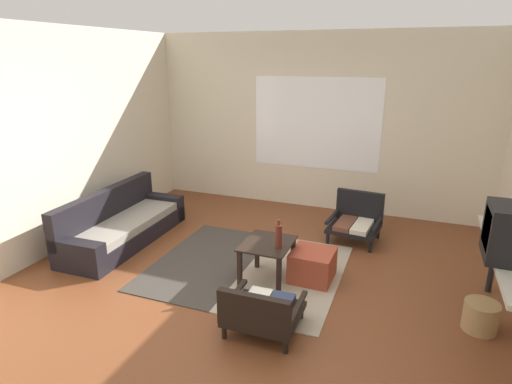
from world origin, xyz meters
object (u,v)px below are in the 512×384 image
at_px(couch, 122,226).
at_px(clay_vase, 510,221).
at_px(armchair_striped_foreground, 261,311).
at_px(armchair_by_window, 356,219).
at_px(wicker_basket, 481,316).
at_px(ottoman_orange, 312,265).
at_px(glass_bottle, 279,236).
at_px(coffee_table, 267,251).

height_order(couch, clay_vase, clay_vase).
bearing_deg(couch, armchair_striped_foreground, -26.20).
xyz_separation_m(armchair_by_window, wicker_basket, (1.34, -1.61, -0.14)).
height_order(armchair_by_window, wicker_basket, armchair_by_window).
height_order(ottoman_orange, glass_bottle, glass_bottle).
bearing_deg(armchair_by_window, coffee_table, -115.80).
xyz_separation_m(armchair_striped_foreground, ottoman_orange, (0.19, 1.08, -0.05)).
bearing_deg(glass_bottle, armchair_by_window, 69.77).
bearing_deg(armchair_striped_foreground, coffee_table, 106.30).
bearing_deg(armchair_striped_foreground, couch, 153.80).
height_order(coffee_table, clay_vase, clay_vase).
height_order(armchair_striped_foreground, glass_bottle, glass_bottle).
relative_size(couch, armchair_striped_foreground, 3.03).
bearing_deg(armchair_by_window, clay_vase, -39.21).
xyz_separation_m(coffee_table, glass_bottle, (0.15, -0.07, 0.23)).
height_order(couch, glass_bottle, glass_bottle).
distance_m(armchair_striped_foreground, clay_vase, 2.37).
height_order(clay_vase, wicker_basket, clay_vase).
xyz_separation_m(glass_bottle, wicker_basket, (1.91, -0.05, -0.46)).
bearing_deg(wicker_basket, clay_vase, 67.00).
distance_m(clay_vase, glass_bottle, 2.13).
bearing_deg(armchair_striped_foreground, wicker_basket, 22.34).
relative_size(ottoman_orange, wicker_basket, 1.50).
relative_size(couch, glass_bottle, 6.39).
relative_size(coffee_table, glass_bottle, 1.92).
bearing_deg(clay_vase, armchair_by_window, 140.79).
bearing_deg(glass_bottle, clay_vase, 9.18).
height_order(couch, armchair_striped_foreground, couch).
xyz_separation_m(couch, ottoman_orange, (2.59, -0.10, -0.05)).
distance_m(armchair_striped_foreground, ottoman_orange, 1.10).
bearing_deg(glass_bottle, ottoman_orange, 44.09).
xyz_separation_m(armchair_striped_foreground, clay_vase, (1.97, 1.13, 0.70)).
xyz_separation_m(couch, wicker_basket, (4.20, -0.44, -0.08)).
distance_m(armchair_by_window, wicker_basket, 2.10).
distance_m(armchair_by_window, ottoman_orange, 1.30).
bearing_deg(couch, clay_vase, -0.68).
distance_m(armchair_striped_foreground, wicker_basket, 1.95).
relative_size(armchair_striped_foreground, wicker_basket, 2.16).
height_order(ottoman_orange, wicker_basket, ottoman_orange).
bearing_deg(armchair_by_window, ottoman_orange, -102.27).
bearing_deg(armchair_by_window, couch, -157.74).
xyz_separation_m(coffee_table, clay_vase, (2.22, 0.27, 0.56)).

